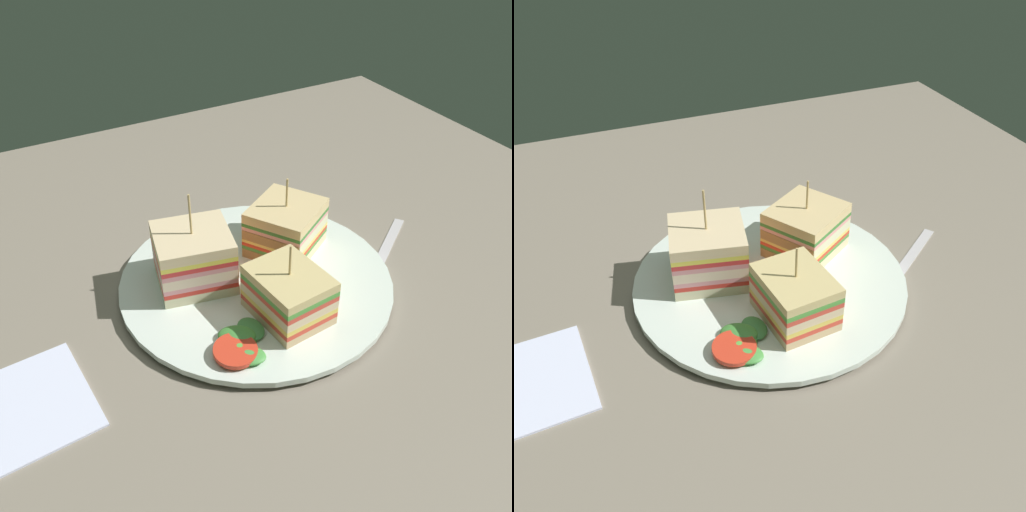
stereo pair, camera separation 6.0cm
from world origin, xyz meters
The scene contains 8 objects.
ground_plane centered at (0.00, 0.00, -0.90)cm, with size 104.45×96.70×1.80cm, color gray.
plate centered at (0.00, 0.00, 0.74)cm, with size 29.99×29.99×1.22cm.
sandwich_wedge_0 centered at (5.99, -2.79, 4.36)cm, with size 9.35×8.93×10.95cm.
sandwich_wedge_1 centered at (-0.37, 6.60, 3.80)cm, with size 7.05×8.54×8.55cm.
sandwich_wedge_2 centered at (-5.74, -3.28, 4.07)cm, with size 10.54×10.30×9.21cm.
salad_garnish centered at (6.44, 8.51, 1.75)cm, with size 6.28×6.96×1.17cm.
spoon centered at (-13.86, 4.07, 0.40)cm, with size 13.18×10.25×1.00cm.
napkin centered at (26.44, 4.73, 0.25)cm, with size 12.09×11.42×0.50cm, color white.
Camera 2 is at (18.12, 44.60, 40.68)cm, focal length 39.49 mm.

